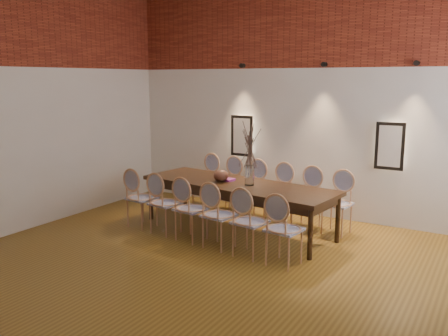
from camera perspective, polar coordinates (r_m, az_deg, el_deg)
The scene contains 25 objects.
floor at distance 5.50m, azimuth -3.28°, elevation -14.49°, with size 7.00×7.00×0.02m, color brown.
wall_back at distance 8.16m, azimuth 10.77°, elevation 8.23°, with size 7.00×0.10×4.00m, color silver.
brick_band_back at distance 8.14m, azimuth 10.91°, elevation 17.04°, with size 7.00×0.02×1.50m, color maroon.
niche_left at distance 8.66m, azimuth 2.26°, elevation 3.90°, with size 0.36×0.06×0.66m, color #FFEAC6.
niche_right at distance 7.78m, azimuth 19.36°, elevation 2.52°, with size 0.36×0.06×0.66m, color #FFEAC6.
spot_fixture_left at distance 8.58m, azimuth 2.22°, elevation 12.20°, with size 0.08×0.08×0.10m, color black.
spot_fixture_mid at distance 7.97m, azimuth 11.96°, elevation 12.09°, with size 0.08×0.08×0.10m, color black.
spot_fixture_right at distance 7.63m, azimuth 22.16°, elevation 11.61°, with size 0.08×0.08×0.10m, color black.
dining_table at distance 7.36m, azimuth 1.60°, elevation -4.66°, with size 3.12×1.00×0.75m, color black.
chair_near_a at distance 7.62m, azimuth -9.85°, elevation -3.56°, with size 0.44×0.44×0.94m, color tan, non-canonical shape.
chair_near_b at distance 7.25m, azimuth -7.06°, elevation -4.21°, with size 0.44×0.44×0.94m, color tan, non-canonical shape.
chair_near_c at distance 6.91m, azimuth -3.99°, elevation -4.91°, with size 0.44×0.44×0.94m, color tan, non-canonical shape.
chair_near_d at distance 6.59m, azimuth -0.59°, elevation -5.67°, with size 0.44×0.44×0.94m, color tan, non-canonical shape.
chair_near_e at distance 6.29m, azimuth 3.16°, elevation -6.48°, with size 0.44×0.44×0.94m, color tan, non-canonical shape.
chair_near_f at distance 6.03m, azimuth 7.26°, elevation -7.33°, with size 0.44×0.44×0.94m, color tan, non-canonical shape.
chair_far_a at distance 8.72m, azimuth -2.28°, elevation -1.59°, with size 0.44×0.44×0.94m, color tan, non-canonical shape.
chair_far_b at distance 8.40m, azimuth 0.44°, elevation -2.06°, with size 0.44×0.44×0.94m, color tan, non-canonical shape.
chair_far_c at distance 8.10m, azimuth 3.37°, elevation -2.55°, with size 0.44×0.44×0.94m, color tan, non-canonical shape.
chair_far_d at distance 7.83m, azimuth 6.51°, elevation -3.07°, with size 0.44×0.44×0.94m, color tan, non-canonical shape.
chair_far_e at distance 7.59m, azimuth 9.88°, elevation -3.62°, with size 0.44×0.44×0.94m, color tan, non-canonical shape.
chair_far_f at distance 7.37m, azimuth 13.45°, elevation -4.19°, with size 0.44×0.44×0.94m, color tan, non-canonical shape.
vase at distance 7.11m, azimuth 3.08°, elevation -0.88°, with size 0.14×0.14×0.30m, color silver.
dried_branches at distance 7.04m, azimuth 3.12°, elevation 2.71°, with size 0.50×0.50×0.70m, color #4E3B31, non-canonical shape.
bowl at distance 7.38m, azimuth -0.37°, elevation -0.91°, with size 0.24×0.24×0.18m, color brown.
book at distance 7.47m, azimuth 0.20°, elevation -1.36°, with size 0.26×0.18×0.03m, color #852A79.
Camera 1 is at (2.80, -4.11, 2.33)m, focal length 38.00 mm.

